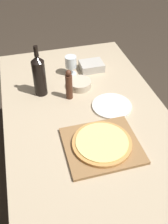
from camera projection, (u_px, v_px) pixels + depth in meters
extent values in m
plane|color=#382D23|center=(85.00, 182.00, 2.13)|extent=(12.00, 12.00, 0.00)
cube|color=tan|center=(86.00, 113.00, 1.63)|extent=(1.00, 1.67, 0.03)
cylinder|color=brown|center=(16.00, 98.00, 2.36)|extent=(0.06, 0.06, 0.74)
cylinder|color=brown|center=(108.00, 83.00, 2.54)|extent=(0.06, 0.06, 0.74)
cube|color=olive|center=(102.00, 145.00, 1.40)|extent=(0.40, 0.36, 0.02)
cylinder|color=#C68947|center=(102.00, 143.00, 1.39)|extent=(0.32, 0.32, 0.02)
cylinder|color=#EAD67A|center=(102.00, 142.00, 1.38)|extent=(0.28, 0.28, 0.01)
cylinder|color=black|center=(40.00, 78.00, 1.68)|extent=(0.08, 0.08, 0.24)
cone|color=black|center=(37.00, 59.00, 1.59)|extent=(0.08, 0.08, 0.04)
cylinder|color=black|center=(36.00, 51.00, 1.56)|extent=(0.03, 0.03, 0.07)
cylinder|color=#4C2819|center=(69.00, 87.00, 1.67)|extent=(0.04, 0.04, 0.17)
sphere|color=#4C2819|center=(68.00, 73.00, 1.60)|extent=(0.04, 0.04, 0.04)
cylinder|color=silver|center=(71.00, 74.00, 1.94)|extent=(0.08, 0.08, 0.00)
cylinder|color=silver|center=(71.00, 70.00, 1.92)|extent=(0.01, 0.01, 0.05)
cylinder|color=silver|center=(71.00, 62.00, 1.87)|extent=(0.08, 0.08, 0.08)
cylinder|color=beige|center=(80.00, 84.00, 1.80)|extent=(0.16, 0.16, 0.05)
cylinder|color=silver|center=(112.00, 105.00, 1.66)|extent=(0.25, 0.25, 0.01)
cube|color=#BCB7AD|center=(92.00, 66.00, 1.97)|extent=(0.17, 0.14, 0.06)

